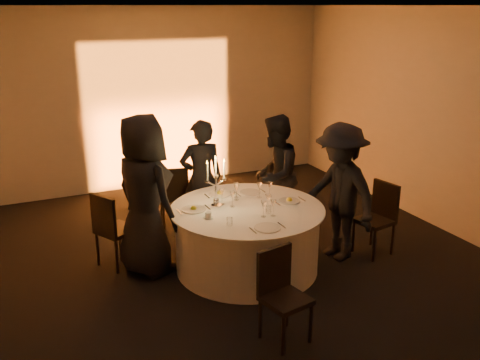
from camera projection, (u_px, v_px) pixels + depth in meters
name	position (u px, v px, depth m)	size (l,w,h in m)	color
floor	(247.00, 268.00, 6.42)	(7.00, 7.00, 0.00)	black
ceiling	(248.00, 5.00, 5.49)	(7.00, 7.00, 0.00)	white
wall_back	(158.00, 99.00, 8.98)	(7.00, 7.00, 0.00)	#AFABA2
wall_right	(450.00, 123.00, 7.14)	(7.00, 7.00, 0.00)	#AFABA2
uplighter_fixture	(167.00, 186.00, 9.17)	(0.25, 0.12, 0.10)	black
banquet_table	(247.00, 238.00, 6.30)	(1.80, 1.80, 0.77)	black
chair_left	(112.00, 226.00, 6.30)	(0.55, 0.55, 0.93)	black
chair_back_left	(174.00, 193.00, 7.48)	(0.46, 0.46, 0.89)	black
chair_back_right	(268.00, 188.00, 7.62)	(0.57, 0.57, 0.93)	black
chair_right	(379.00, 214.00, 6.69)	(0.47, 0.46, 0.91)	black
chair_front	(281.00, 290.00, 4.94)	(0.46, 0.46, 0.89)	black
guest_left	(145.00, 196.00, 6.07)	(0.92, 0.60, 1.88)	black
guest_back_left	(201.00, 179.00, 7.13)	(0.58, 0.38, 1.60)	black
guest_back_right	(275.00, 175.00, 7.21)	(0.80, 0.62, 1.64)	black
guest_right	(340.00, 192.00, 6.45)	(1.10, 0.63, 1.70)	black
plate_left	(194.00, 209.00, 6.11)	(0.36, 0.28, 0.08)	white
plate_back_left	(220.00, 193.00, 6.61)	(0.36, 0.27, 0.08)	white
plate_back_right	(250.00, 192.00, 6.68)	(0.36, 0.26, 0.01)	white
plate_right	(289.00, 200.00, 6.38)	(0.36, 0.26, 0.08)	white
plate_front	(267.00, 228.00, 5.61)	(0.36, 0.28, 0.01)	white
coffee_cup	(208.00, 215.00, 5.88)	(0.11, 0.11, 0.07)	white
candelabra	(216.00, 189.00, 6.16)	(0.26, 0.12, 0.62)	silver
wine_glass_a	(236.00, 187.00, 6.47)	(0.07, 0.07, 0.19)	silver
wine_glass_b	(270.00, 186.00, 6.50)	(0.07, 0.07, 0.19)	silver
wine_glass_c	(259.00, 187.00, 6.47)	(0.07, 0.07, 0.19)	silver
wine_glass_d	(264.00, 205.00, 5.87)	(0.07, 0.07, 0.19)	silver
wine_glass_e	(232.00, 196.00, 6.18)	(0.07, 0.07, 0.19)	silver
wine_glass_f	(268.00, 199.00, 6.08)	(0.07, 0.07, 0.19)	silver
wine_glass_g	(237.00, 189.00, 6.39)	(0.07, 0.07, 0.19)	silver
wine_glass_h	(273.00, 205.00, 5.90)	(0.07, 0.07, 0.19)	silver
wine_glass_i	(222.00, 193.00, 6.24)	(0.07, 0.07, 0.19)	silver
tumbler_a	(268.00, 210.00, 6.01)	(0.07, 0.07, 0.09)	silver
tumbler_b	(230.00, 222.00, 5.67)	(0.07, 0.07, 0.09)	silver
tumbler_c	(216.00, 203.00, 6.21)	(0.07, 0.07, 0.09)	silver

